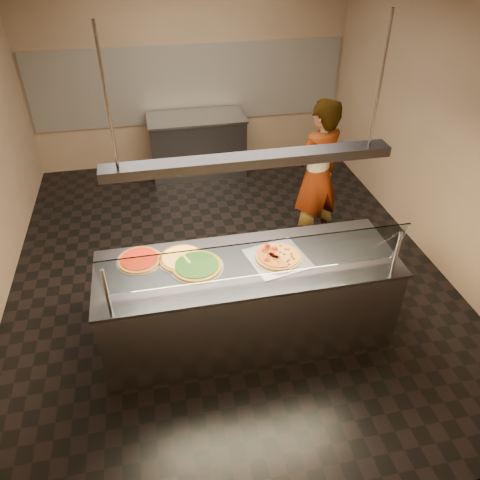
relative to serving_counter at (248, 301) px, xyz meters
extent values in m
cube|color=black|center=(-0.01, 1.19, -0.48)|extent=(5.00, 6.00, 0.02)
cube|color=tan|center=(-0.01, 4.20, 1.03)|extent=(5.00, 0.02, 3.00)
cube|color=tan|center=(-0.01, -1.82, 1.03)|extent=(5.00, 0.02, 3.00)
cube|color=tan|center=(2.50, 1.19, 1.03)|extent=(0.02, 6.00, 3.00)
cube|color=silver|center=(-0.01, 4.17, 0.83)|extent=(4.90, 0.02, 1.20)
cube|color=#B7B7BC|center=(0.00, 0.00, -0.02)|extent=(2.72, 0.90, 0.90)
cube|color=#434349|center=(0.00, 0.00, 0.45)|extent=(2.76, 0.94, 0.03)
cylinder|color=#B7B7BC|center=(-1.21, -0.40, 0.68)|extent=(0.03, 0.03, 0.44)
cylinder|color=#B7B7BC|center=(1.21, -0.40, 0.68)|extent=(0.03, 0.03, 0.44)
cube|color=white|center=(0.00, -0.34, 0.76)|extent=(2.52, 0.18, 0.47)
cube|color=silver|center=(0.28, 0.01, 0.47)|extent=(0.60, 0.60, 0.01)
cylinder|color=silver|center=(0.28, 0.01, 0.47)|extent=(0.45, 0.45, 0.01)
cylinder|color=#590803|center=(0.27, 0.10, 0.52)|extent=(0.06, 0.06, 0.01)
cylinder|color=#590803|center=(0.22, 0.15, 0.52)|extent=(0.06, 0.06, 0.01)
cylinder|color=#590803|center=(0.21, 0.12, 0.52)|extent=(0.06, 0.06, 0.01)
cylinder|color=#590803|center=(0.17, 0.08, 0.52)|extent=(0.06, 0.06, 0.01)
cylinder|color=#590803|center=(0.22, 0.03, 0.52)|extent=(0.06, 0.06, 0.01)
cylinder|color=#590803|center=(0.21, 0.02, 0.52)|extent=(0.06, 0.06, 0.01)
cylinder|color=#590803|center=(0.23, 0.00, 0.52)|extent=(0.06, 0.06, 0.01)
cylinder|color=#590803|center=(0.16, -0.05, 0.52)|extent=(0.06, 0.06, 0.01)
cylinder|color=#590803|center=(0.24, -0.03, 0.52)|extent=(0.06, 0.06, 0.01)
cylinder|color=#590803|center=(0.25, -0.03, 0.52)|extent=(0.06, 0.06, 0.01)
cube|color=#19590F|center=(0.28, 0.11, 0.52)|extent=(0.02, 0.02, 0.01)
cube|color=#19590F|center=(0.23, 0.09, 0.52)|extent=(0.01, 0.02, 0.01)
cube|color=#19590F|center=(0.18, 0.07, 0.52)|extent=(0.02, 0.02, 0.01)
cube|color=#19590F|center=(0.16, 0.06, 0.52)|extent=(0.02, 0.02, 0.01)
cube|color=#19590F|center=(0.19, 0.00, 0.52)|extent=(0.02, 0.02, 0.01)
cube|color=#19590F|center=(0.17, -0.07, 0.52)|extent=(0.01, 0.02, 0.01)
cube|color=#19590F|center=(0.23, -0.06, 0.52)|extent=(0.02, 0.02, 0.01)
cube|color=#19590F|center=(0.25, -0.09, 0.52)|extent=(0.02, 0.02, 0.01)
sphere|color=#513014|center=(0.30, -0.09, 0.50)|extent=(0.03, 0.03, 0.03)
sphere|color=#513014|center=(0.34, -0.13, 0.50)|extent=(0.03, 0.03, 0.03)
sphere|color=#513014|center=(0.34, -0.09, 0.50)|extent=(0.03, 0.03, 0.03)
sphere|color=#513014|center=(0.36, -0.07, 0.50)|extent=(0.03, 0.03, 0.03)
sphere|color=#513014|center=(0.41, -0.06, 0.50)|extent=(0.03, 0.03, 0.03)
sphere|color=#513014|center=(0.40, -0.03, 0.50)|extent=(0.03, 0.03, 0.03)
sphere|color=#513014|center=(0.41, 0.01, 0.50)|extent=(0.03, 0.03, 0.03)
sphere|color=#513014|center=(0.34, 0.02, 0.50)|extent=(0.03, 0.03, 0.03)
sphere|color=#513014|center=(0.40, 0.08, 0.50)|extent=(0.03, 0.03, 0.03)
sphere|color=#513014|center=(0.38, 0.09, 0.50)|extent=(0.03, 0.03, 0.03)
sphere|color=#513014|center=(0.31, 0.05, 0.50)|extent=(0.03, 0.03, 0.03)
sphere|color=#513014|center=(0.34, 0.15, 0.50)|extent=(0.03, 0.03, 0.03)
cylinder|color=silver|center=(-0.46, 0.04, 0.47)|extent=(0.48, 0.48, 0.01)
cylinder|color=brown|center=(-0.46, 0.04, 0.48)|extent=(0.45, 0.45, 0.02)
cylinder|color=black|center=(-0.46, 0.04, 0.49)|extent=(0.39, 0.39, 0.01)
cylinder|color=silver|center=(-0.58, 0.18, 0.47)|extent=(0.44, 0.44, 0.01)
cylinder|color=brown|center=(-0.58, 0.18, 0.48)|extent=(0.41, 0.41, 0.02)
cylinder|color=gold|center=(-0.58, 0.18, 0.49)|extent=(0.35, 0.35, 0.01)
cylinder|color=silver|center=(-0.96, 0.24, 0.47)|extent=(0.42, 0.42, 0.01)
cylinder|color=brown|center=(-0.96, 0.24, 0.48)|extent=(0.39, 0.39, 0.02)
cylinder|color=#670303|center=(-0.96, 0.24, 0.49)|extent=(0.34, 0.34, 0.01)
cube|color=#B7B7BC|center=(-0.42, 0.07, 0.49)|extent=(0.16, 0.15, 0.00)
cylinder|color=tan|center=(-0.54, 0.14, 0.49)|extent=(0.07, 0.14, 0.02)
cube|color=#434349|center=(0.01, 3.74, -0.02)|extent=(1.47, 0.70, 0.90)
cube|color=#B7B7BC|center=(0.01, 3.74, 0.45)|extent=(1.51, 0.74, 0.03)
imported|color=#3B3441|center=(1.17, 1.45, 0.48)|extent=(0.81, 0.69, 1.89)
cube|color=#434349|center=(0.00, 0.00, 1.48)|extent=(2.30, 0.18, 0.08)
cylinder|color=#B7B7BC|center=(-1.00, 0.00, 2.03)|extent=(0.02, 0.02, 1.01)
cylinder|color=#B7B7BC|center=(1.00, 0.00, 2.03)|extent=(0.02, 0.02, 1.01)
camera|label=1|loc=(-0.76, -3.25, 3.09)|focal=35.00mm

